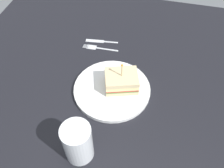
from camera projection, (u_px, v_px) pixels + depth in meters
ground_plane at (112, 92)px, 78.39cm from camera, size 112.67×112.67×2.00cm
plate at (112, 89)px, 77.13cm from camera, size 24.22×24.22×1.26cm
sandwich_half_center at (121, 81)px, 75.16cm from camera, size 10.54×11.92×9.90cm
drink_glass at (78, 144)px, 60.38cm from camera, size 7.44×7.44×11.95cm
fork at (96, 48)px, 90.17cm from camera, size 2.31×13.38×0.35cm
knife at (100, 41)px, 92.49cm from camera, size 2.52×12.37×0.35cm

